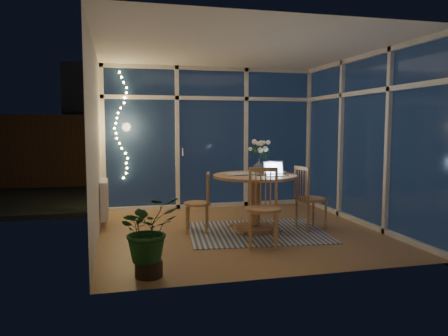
{
  "coord_description": "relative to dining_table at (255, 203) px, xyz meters",
  "views": [
    {
      "loc": [
        -1.74,
        -6.0,
        1.52
      ],
      "look_at": [
        -0.19,
        0.25,
        0.9
      ],
      "focal_mm": 35.0,
      "sensor_mm": 36.0,
      "label": 1
    }
  ],
  "objects": [
    {
      "name": "floor",
      "position": [
        -0.19,
        0.06,
        -0.41
      ],
      "size": [
        4.0,
        4.0,
        0.0
      ],
      "primitive_type": "plane",
      "color": "olive",
      "rests_on": "ground"
    },
    {
      "name": "ceiling",
      "position": [
        -0.19,
        0.06,
        2.19
      ],
      "size": [
        4.0,
        4.0,
        0.0
      ],
      "primitive_type": "plane",
      "color": "white",
      "rests_on": "wall_back"
    },
    {
      "name": "wall_back",
      "position": [
        -0.19,
        2.06,
        0.89
      ],
      "size": [
        4.0,
        0.04,
        2.6
      ],
      "primitive_type": "cube",
      "color": "white",
      "rests_on": "floor"
    },
    {
      "name": "wall_front",
      "position": [
        -0.19,
        -1.94,
        0.89
      ],
      "size": [
        4.0,
        0.04,
        2.6
      ],
      "primitive_type": "cube",
      "color": "white",
      "rests_on": "floor"
    },
    {
      "name": "wall_left",
      "position": [
        -2.19,
        0.06,
        0.89
      ],
      "size": [
        0.04,
        4.0,
        2.6
      ],
      "primitive_type": "cube",
      "color": "white",
      "rests_on": "floor"
    },
    {
      "name": "wall_right",
      "position": [
        1.81,
        0.06,
        0.89
      ],
      "size": [
        0.04,
        4.0,
        2.6
      ],
      "primitive_type": "cube",
      "color": "white",
      "rests_on": "floor"
    },
    {
      "name": "window_wall_back",
      "position": [
        -0.19,
        2.02,
        0.89
      ],
      "size": [
        4.0,
        0.1,
        2.6
      ],
      "primitive_type": "cube",
      "color": "silver",
      "rests_on": "floor"
    },
    {
      "name": "window_wall_right",
      "position": [
        1.77,
        0.06,
        0.89
      ],
      "size": [
        0.1,
        4.0,
        2.6
      ],
      "primitive_type": "cube",
      "color": "silver",
      "rests_on": "floor"
    },
    {
      "name": "radiator",
      "position": [
        -2.13,
        0.96,
        -0.01
      ],
      "size": [
        0.1,
        0.7,
        0.58
      ],
      "primitive_type": "cube",
      "color": "silver",
      "rests_on": "wall_left"
    },
    {
      "name": "fairy_lights",
      "position": [
        -1.84,
        1.94,
        1.11
      ],
      "size": [
        0.24,
        0.1,
        1.85
      ],
      "primitive_type": null,
      "color": "#F7CD63",
      "rests_on": "window_wall_back"
    },
    {
      "name": "garden_patio",
      "position": [
        0.31,
        5.06,
        -0.47
      ],
      "size": [
        12.0,
        6.0,
        0.1
      ],
      "primitive_type": "cube",
      "color": "black",
      "rests_on": "ground"
    },
    {
      "name": "garden_fence",
      "position": [
        -0.19,
        5.56,
        0.49
      ],
      "size": [
        11.0,
        0.08,
        1.8
      ],
      "primitive_type": "cube",
      "color": "#362113",
      "rests_on": "ground"
    },
    {
      "name": "neighbour_roof",
      "position": [
        0.11,
        8.56,
        1.79
      ],
      "size": [
        7.0,
        3.0,
        2.2
      ],
      "primitive_type": "cube",
      "color": "#353940",
      "rests_on": "ground"
    },
    {
      "name": "garden_shrubs",
      "position": [
        -0.99,
        3.46,
        0.04
      ],
      "size": [
        0.9,
        0.9,
        0.9
      ],
      "primitive_type": "sphere",
      "color": "black",
      "rests_on": "ground"
    },
    {
      "name": "rug",
      "position": [
        0.0,
        -0.1,
        -0.4
      ],
      "size": [
        2.08,
        1.73,
        0.01
      ],
      "primitive_type": "cube",
      "rotation": [
        0.0,
        0.0,
        -0.1
      ],
      "color": "beige",
      "rests_on": "floor"
    },
    {
      "name": "dining_table",
      "position": [
        0.0,
        0.0,
        0.0
      ],
      "size": [
        1.32,
        1.32,
        0.82
      ],
      "primitive_type": "cylinder",
      "rotation": [
        0.0,
        0.0,
        -0.1
      ],
      "color": "#A5694A",
      "rests_on": "floor"
    },
    {
      "name": "chair_left",
      "position": [
        -0.82,
        0.13,
        0.03
      ],
      "size": [
        0.49,
        0.49,
        0.87
      ],
      "primitive_type": "cube",
      "rotation": [
        0.0,
        0.0,
        -1.82
      ],
      "color": "#A5694A",
      "rests_on": "floor"
    },
    {
      "name": "chair_right",
      "position": [
        0.82,
        -0.12,
        0.07
      ],
      "size": [
        0.52,
        0.52,
        0.96
      ],
      "primitive_type": "cube",
      "rotation": [
        0.0,
        0.0,
        1.75
      ],
      "color": "#A5694A",
      "rests_on": "floor"
    },
    {
      "name": "chair_front",
      "position": [
        -0.16,
        -0.82,
        0.09
      ],
      "size": [
        0.59,
        0.59,
        1.01
      ],
      "primitive_type": "cube",
      "rotation": [
        0.0,
        0.0,
        -0.31
      ],
      "color": "#A5694A",
      "rests_on": "floor"
    },
    {
      "name": "laptop",
      "position": [
        0.24,
        -0.21,
        0.52
      ],
      "size": [
        0.3,
        0.26,
        0.22
      ],
      "primitive_type": null,
      "rotation": [
        0.0,
        0.0,
        0.01
      ],
      "color": "silver",
      "rests_on": "dining_table"
    },
    {
      "name": "flower_vase",
      "position": [
        0.13,
        0.2,
        0.52
      ],
      "size": [
        0.22,
        0.22,
        0.21
      ],
      "primitive_type": "imported",
      "rotation": [
        0.0,
        0.0,
        -0.1
      ],
      "color": "white",
      "rests_on": "dining_table"
    },
    {
      "name": "bowl",
      "position": [
        0.4,
        0.02,
        0.43
      ],
      "size": [
        0.17,
        0.17,
        0.04
      ],
      "primitive_type": "imported",
      "rotation": [
        0.0,
        0.0,
        -0.1
      ],
      "color": "silver",
      "rests_on": "dining_table"
    },
    {
      "name": "newspapers",
      "position": [
        -0.18,
        0.11,
        0.42
      ],
      "size": [
        0.46,
        0.38,
        0.02
      ],
      "primitive_type": "cube",
      "rotation": [
        0.0,
        0.0,
        0.17
      ],
      "color": "beige",
      "rests_on": "dining_table"
    },
    {
      "name": "phone",
      "position": [
        0.04,
        -0.13,
        0.42
      ],
      "size": [
        0.11,
        0.06,
        0.01
      ],
      "primitive_type": "cube",
      "rotation": [
        0.0,
        0.0,
        0.13
      ],
      "color": "black",
      "rests_on": "dining_table"
    },
    {
      "name": "potted_plant",
      "position": [
        -1.64,
        -1.59,
        -0.03
      ],
      "size": [
        0.66,
        0.61,
        0.76
      ],
      "primitive_type": "imported",
      "rotation": [
        0.0,
        0.0,
        0.32
      ],
      "color": "#18441E",
      "rests_on": "floor"
    }
  ]
}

